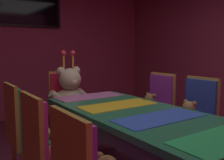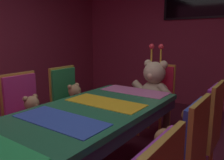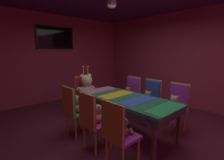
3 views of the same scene
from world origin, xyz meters
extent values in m
plane|color=#591E33|center=(0.00, 0.00, 0.00)|extent=(7.90, 7.90, 0.00)
cube|color=#99334C|center=(0.00, 3.20, 1.40)|extent=(5.20, 0.12, 2.80)
cube|color=#99334C|center=(2.60, 0.00, 1.40)|extent=(0.12, 6.40, 2.80)
cube|color=#26724C|center=(0.00, 0.00, 0.71)|extent=(0.90, 2.00, 0.05)
cube|color=#33333F|center=(0.00, 0.00, 0.64)|extent=(0.88, 1.96, 0.10)
cylinder|color=#4C3826|center=(0.38, 0.90, 0.34)|extent=(0.07, 0.07, 0.69)
cylinder|color=#4C3826|center=(0.38, -0.90, 0.34)|extent=(0.07, 0.07, 0.69)
cylinder|color=#4C3826|center=(-0.38, 0.90, 0.34)|extent=(0.07, 0.07, 0.69)
cylinder|color=#4C3826|center=(-0.38, -0.90, 0.34)|extent=(0.07, 0.07, 0.69)
cube|color=green|center=(0.00, -0.85, 0.74)|extent=(0.77, 0.32, 0.01)
cube|color=blue|center=(0.00, -0.28, 0.74)|extent=(0.77, 0.32, 0.01)
cube|color=yellow|center=(0.00, 0.28, 0.74)|extent=(0.77, 0.32, 0.01)
cube|color=pink|center=(0.00, 0.85, 0.74)|extent=(0.77, 0.32, 0.01)
cube|color=purple|center=(-0.74, -0.61, 0.44)|extent=(0.40, 0.40, 0.04)
cube|color=purple|center=(-0.92, -0.61, 0.71)|extent=(0.05, 0.38, 0.50)
cube|color=gold|center=(-0.94, -0.61, 0.71)|extent=(0.03, 0.41, 0.55)
cylinder|color=gold|center=(-0.58, -0.45, 0.21)|extent=(0.04, 0.04, 0.42)
cylinder|color=gold|center=(-0.58, -0.77, 0.21)|extent=(0.04, 0.04, 0.42)
cylinder|color=gold|center=(-0.90, -0.45, 0.21)|extent=(0.04, 0.04, 0.42)
ellipsoid|color=brown|center=(-0.74, -0.61, 0.53)|extent=(0.17, 0.17, 0.13)
sphere|color=brown|center=(-0.72, -0.61, 0.65)|extent=(0.13, 0.13, 0.13)
sphere|color=#99663C|center=(-0.68, -0.61, 0.64)|extent=(0.05, 0.05, 0.05)
sphere|color=brown|center=(-0.74, -0.56, 0.70)|extent=(0.05, 0.05, 0.05)
sphere|color=brown|center=(-0.74, -0.66, 0.70)|extent=(0.05, 0.05, 0.05)
cylinder|color=brown|center=(-0.70, -0.53, 0.55)|extent=(0.05, 0.12, 0.11)
cylinder|color=brown|center=(-0.70, -0.70, 0.55)|extent=(0.05, 0.12, 0.11)
cylinder|color=brown|center=(-0.63, -0.57, 0.49)|extent=(0.06, 0.12, 0.06)
cylinder|color=brown|center=(-0.63, -0.66, 0.49)|extent=(0.06, 0.12, 0.06)
cube|color=#CC338C|center=(-0.74, -0.02, 0.44)|extent=(0.40, 0.40, 0.04)
cube|color=#CC338C|center=(-0.92, -0.02, 0.71)|extent=(0.05, 0.38, 0.50)
cube|color=gold|center=(-0.94, -0.02, 0.71)|extent=(0.03, 0.41, 0.55)
cylinder|color=gold|center=(-0.58, 0.14, 0.21)|extent=(0.04, 0.04, 0.42)
cylinder|color=gold|center=(-0.58, -0.18, 0.21)|extent=(0.04, 0.04, 0.42)
cylinder|color=gold|center=(-0.90, 0.14, 0.21)|extent=(0.04, 0.04, 0.42)
cylinder|color=gold|center=(-0.90, -0.18, 0.21)|extent=(0.04, 0.04, 0.42)
ellipsoid|color=tan|center=(-0.74, -0.02, 0.55)|extent=(0.19, 0.19, 0.15)
sphere|color=tan|center=(-0.72, -0.02, 0.68)|extent=(0.15, 0.15, 0.15)
sphere|color=tan|center=(-0.67, -0.02, 0.67)|extent=(0.06, 0.06, 0.06)
sphere|color=tan|center=(-0.74, 0.04, 0.74)|extent=(0.06, 0.06, 0.06)
sphere|color=tan|center=(-0.74, -0.08, 0.74)|extent=(0.06, 0.06, 0.06)
cylinder|color=tan|center=(-0.70, 0.07, 0.56)|extent=(0.05, 0.14, 0.13)
cylinder|color=tan|center=(-0.70, -0.12, 0.56)|extent=(0.05, 0.14, 0.13)
cylinder|color=tan|center=(-0.61, 0.03, 0.49)|extent=(0.07, 0.14, 0.07)
cylinder|color=tan|center=(-0.61, -0.07, 0.49)|extent=(0.07, 0.14, 0.07)
cube|color=#268C4C|center=(-0.73, 0.60, 0.44)|extent=(0.40, 0.40, 0.04)
cube|color=#268C4C|center=(-0.91, 0.60, 0.71)|extent=(0.05, 0.38, 0.50)
cube|color=gold|center=(-0.93, 0.60, 0.71)|extent=(0.03, 0.41, 0.55)
cylinder|color=gold|center=(-0.57, 0.76, 0.21)|extent=(0.04, 0.04, 0.42)
cylinder|color=gold|center=(-0.57, 0.44, 0.21)|extent=(0.04, 0.04, 0.42)
cylinder|color=gold|center=(-0.89, 0.76, 0.21)|extent=(0.04, 0.04, 0.42)
cylinder|color=gold|center=(-0.89, 0.44, 0.21)|extent=(0.04, 0.04, 0.42)
ellipsoid|color=tan|center=(-0.73, 0.60, 0.55)|extent=(0.20, 0.20, 0.16)
sphere|color=tan|center=(-0.71, 0.60, 0.70)|extent=(0.16, 0.16, 0.16)
sphere|color=tan|center=(-0.66, 0.60, 0.68)|extent=(0.06, 0.06, 0.06)
sphere|color=tan|center=(-0.73, 0.66, 0.76)|extent=(0.06, 0.06, 0.06)
sphere|color=tan|center=(-0.73, 0.54, 0.76)|extent=(0.06, 0.06, 0.06)
cylinder|color=tan|center=(-0.69, 0.70, 0.57)|extent=(0.06, 0.14, 0.13)
cylinder|color=tan|center=(-0.69, 0.49, 0.57)|extent=(0.06, 0.14, 0.13)
cylinder|color=tan|center=(-0.60, 0.65, 0.49)|extent=(0.07, 0.15, 0.07)
cylinder|color=tan|center=(-0.60, 0.54, 0.49)|extent=(0.07, 0.15, 0.07)
cube|color=purple|center=(0.76, -0.61, 0.44)|extent=(0.40, 0.40, 0.04)
cube|color=purple|center=(0.94, -0.61, 0.71)|extent=(0.05, 0.38, 0.50)
cube|color=gold|center=(0.96, -0.61, 0.71)|extent=(0.03, 0.41, 0.55)
cylinder|color=gold|center=(0.92, -0.45, 0.21)|extent=(0.04, 0.04, 0.42)
cylinder|color=gold|center=(0.92, -0.77, 0.21)|extent=(0.04, 0.04, 0.42)
cylinder|color=gold|center=(0.60, -0.45, 0.21)|extent=(0.04, 0.04, 0.42)
cylinder|color=gold|center=(0.60, -0.77, 0.21)|extent=(0.04, 0.04, 0.42)
ellipsoid|color=tan|center=(0.76, -0.61, 0.54)|extent=(0.19, 0.19, 0.15)
sphere|color=tan|center=(0.74, -0.61, 0.68)|extent=(0.15, 0.15, 0.15)
sphere|color=tan|center=(0.69, -0.61, 0.67)|extent=(0.06, 0.06, 0.06)
sphere|color=tan|center=(0.76, -0.66, 0.74)|extent=(0.06, 0.06, 0.06)
sphere|color=tan|center=(0.76, -0.55, 0.74)|extent=(0.06, 0.06, 0.06)
cylinder|color=tan|center=(0.72, -0.70, 0.56)|extent=(0.05, 0.14, 0.13)
cylinder|color=tan|center=(0.72, -0.51, 0.56)|extent=(0.05, 0.14, 0.13)
cylinder|color=tan|center=(0.63, -0.66, 0.49)|extent=(0.07, 0.14, 0.07)
cylinder|color=tan|center=(0.63, -0.55, 0.49)|extent=(0.07, 0.14, 0.07)
cube|color=#2D47B2|center=(0.73, 0.01, 0.44)|extent=(0.40, 0.40, 0.04)
cube|color=#2D47B2|center=(0.91, 0.01, 0.71)|extent=(0.05, 0.38, 0.50)
cube|color=gold|center=(0.94, 0.01, 0.71)|extent=(0.03, 0.41, 0.55)
cylinder|color=gold|center=(0.89, 0.17, 0.21)|extent=(0.04, 0.04, 0.42)
cylinder|color=gold|center=(0.89, -0.15, 0.21)|extent=(0.04, 0.04, 0.42)
cylinder|color=gold|center=(0.57, 0.17, 0.21)|extent=(0.04, 0.04, 0.42)
cylinder|color=gold|center=(0.57, -0.15, 0.21)|extent=(0.04, 0.04, 0.42)
ellipsoid|color=#9E7247|center=(0.73, 0.01, 0.54)|extent=(0.18, 0.18, 0.15)
sphere|color=#9E7247|center=(0.72, 0.01, 0.67)|extent=(0.15, 0.15, 0.15)
sphere|color=tan|center=(0.67, 0.01, 0.66)|extent=(0.05, 0.05, 0.05)
sphere|color=#9E7247|center=(0.73, -0.04, 0.73)|extent=(0.05, 0.05, 0.05)
sphere|color=#9E7247|center=(0.73, 0.06, 0.73)|extent=(0.05, 0.05, 0.05)
cylinder|color=#9E7247|center=(0.70, -0.08, 0.55)|extent=(0.05, 0.13, 0.12)
cylinder|color=#9E7247|center=(0.70, 0.10, 0.55)|extent=(0.05, 0.13, 0.12)
cylinder|color=#9E7247|center=(0.62, -0.04, 0.49)|extent=(0.06, 0.14, 0.06)
cylinder|color=#9E7247|center=(0.62, 0.06, 0.49)|extent=(0.06, 0.14, 0.06)
cube|color=purple|center=(0.73, 0.60, 0.44)|extent=(0.40, 0.40, 0.04)
cube|color=purple|center=(0.91, 0.60, 0.71)|extent=(0.05, 0.38, 0.50)
cube|color=gold|center=(0.93, 0.60, 0.71)|extent=(0.03, 0.41, 0.55)
cylinder|color=gold|center=(0.89, 0.76, 0.21)|extent=(0.04, 0.04, 0.42)
cylinder|color=gold|center=(0.89, 0.44, 0.21)|extent=(0.04, 0.04, 0.42)
cylinder|color=gold|center=(0.57, 0.76, 0.21)|extent=(0.04, 0.04, 0.42)
cylinder|color=gold|center=(0.57, 0.44, 0.21)|extent=(0.04, 0.04, 0.42)
ellipsoid|color=olive|center=(0.73, 0.60, 0.54)|extent=(0.18, 0.18, 0.14)
sphere|color=olive|center=(0.71, 0.60, 0.67)|extent=(0.14, 0.14, 0.14)
sphere|color=#AE7747|center=(0.66, 0.60, 0.66)|extent=(0.05, 0.05, 0.05)
sphere|color=olive|center=(0.73, 0.55, 0.72)|extent=(0.05, 0.05, 0.05)
sphere|color=olive|center=(0.73, 0.65, 0.72)|extent=(0.05, 0.05, 0.05)
cylinder|color=olive|center=(0.69, 0.51, 0.55)|extent=(0.05, 0.13, 0.12)
cylinder|color=olive|center=(0.69, 0.69, 0.55)|extent=(0.05, 0.13, 0.12)
cylinder|color=olive|center=(0.61, 0.55, 0.49)|extent=(0.06, 0.13, 0.06)
cylinder|color=olive|center=(0.61, 0.65, 0.49)|extent=(0.06, 0.13, 0.06)
cube|color=red|center=(0.00, 1.42, 0.44)|extent=(0.40, 0.40, 0.04)
cube|color=red|center=(0.00, 1.60, 0.71)|extent=(0.38, 0.05, 0.50)
cube|color=gold|center=(0.00, 1.62, 0.71)|extent=(0.41, 0.03, 0.55)
cylinder|color=gold|center=(0.16, 1.58, 0.21)|extent=(0.04, 0.04, 0.42)
cylinder|color=gold|center=(0.16, 1.26, 0.21)|extent=(0.04, 0.04, 0.42)
cylinder|color=gold|center=(-0.16, 1.58, 0.21)|extent=(0.04, 0.04, 0.42)
cylinder|color=gold|center=(-0.16, 1.26, 0.21)|extent=(0.04, 0.04, 0.42)
ellipsoid|color=beige|center=(0.00, 1.42, 0.62)|extent=(0.37, 0.37, 0.30)
sphere|color=beige|center=(0.00, 1.39, 0.89)|extent=(0.30, 0.30, 0.30)
sphere|color=#FDDCAD|center=(0.00, 1.29, 0.87)|extent=(0.11, 0.11, 0.11)
sphere|color=beige|center=(0.11, 1.42, 1.00)|extent=(0.11, 0.11, 0.11)
sphere|color=beige|center=(-0.11, 1.42, 1.00)|extent=(0.11, 0.11, 0.11)
cylinder|color=beige|center=(0.19, 1.34, 0.65)|extent=(0.26, 0.10, 0.25)
cylinder|color=beige|center=(-0.19, 1.34, 0.65)|extent=(0.26, 0.10, 0.25)
cylinder|color=beige|center=(0.10, 1.18, 0.52)|extent=(0.28, 0.13, 0.13)
cylinder|color=beige|center=(-0.10, 1.18, 0.52)|extent=(0.28, 0.13, 0.13)
cylinder|color=gold|center=(0.07, 1.42, 1.14)|extent=(0.02, 0.02, 0.20)
sphere|color=#E5333F|center=(0.07, 1.42, 1.24)|extent=(0.07, 0.07, 0.07)
cylinder|color=gold|center=(-0.07, 1.42, 1.14)|extent=(0.02, 0.02, 0.20)
sphere|color=#E5333F|center=(-0.07, 1.42, 1.24)|extent=(0.07, 0.07, 0.07)
cube|color=black|center=(0.00, 3.11, 2.05)|extent=(1.21, 0.05, 0.70)
cube|color=black|center=(0.00, 3.08, 2.05)|extent=(1.12, 0.01, 0.63)
sphere|color=white|center=(-0.01, 0.42, 2.55)|extent=(0.20, 0.20, 0.20)
camera|label=1|loc=(-1.43, -1.70, 1.28)|focal=40.85mm
camera|label=2|loc=(1.25, -1.38, 1.36)|focal=36.18mm
camera|label=3|loc=(-2.29, -2.09, 1.63)|focal=26.31mm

